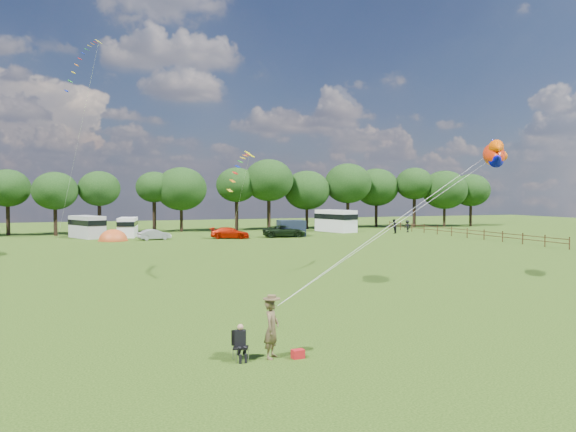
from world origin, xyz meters
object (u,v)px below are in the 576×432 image
object	(u,v)px
campervan_d	(336,220)
walker_a	(394,226)
car_c	(230,233)
tent_greyblue	(288,235)
camp_chair	(240,338)
fish_kite	(494,154)
car_d	(284,231)
kite_flyer	(272,329)
walker_b	(407,226)
campervan_b	(87,226)
campervan_c	(128,226)
car_b	(154,235)
tent_orange	(113,241)

from	to	relation	value
campervan_d	walker_a	distance (m)	8.27
car_c	walker_a	bearing A→B (deg)	-65.77
walker_a	tent_greyblue	bearing A→B (deg)	-46.95
tent_greyblue	walker_a	size ratio (longest dim) A/B	1.88
camp_chair	fish_kite	distance (m)	21.52
car_d	fish_kite	size ratio (longest dim) A/B	1.47
car_c	fish_kite	bearing A→B (deg)	-147.54
tent_greyblue	campervan_d	bearing A→B (deg)	27.50
kite_flyer	walker_b	world-z (taller)	kite_flyer
camp_chair	car_c	bearing A→B (deg)	96.55
campervan_b	walker_a	size ratio (longest dim) A/B	3.07
tent_greyblue	campervan_c	bearing A→B (deg)	165.66
campervan_d	fish_kite	xyz separation A→B (m)	(-10.35, -44.00, 5.96)
campervan_b	walker_a	bearing A→B (deg)	-124.16
car_d	campervan_c	bearing A→B (deg)	77.96
car_d	campervan_d	distance (m)	12.02
car_b	walker_b	bearing A→B (deg)	-101.20
campervan_d	car_b	bearing A→B (deg)	85.30
walker_b	campervan_b	bearing A→B (deg)	-23.41
fish_kite	walker_a	distance (m)	41.80
campervan_c	walker_b	xyz separation A→B (m)	(36.49, -4.88, -0.43)
walker_a	car_d	bearing A→B (deg)	-38.80
car_b	tent_orange	size ratio (longest dim) A/B	0.95
kite_flyer	walker_a	bearing A→B (deg)	3.30
campervan_c	campervan_d	size ratio (longest dim) A/B	0.77
campervan_d	fish_kite	size ratio (longest dim) A/B	1.83
car_d	camp_chair	bearing A→B (deg)	167.99
car_b	tent_greyblue	bearing A→B (deg)	-99.85
campervan_b	walker_b	bearing A→B (deg)	-121.53
campervan_b	tent_orange	xyz separation A→B (m)	(2.70, -5.33, -1.40)
fish_kite	walker_b	xyz separation A→B (m)	(19.01, 39.48, -6.75)
campervan_d	fish_kite	distance (m)	45.59
walker_a	campervan_b	bearing A→B (deg)	-50.46
camp_chair	car_d	bearing A→B (deg)	89.05
campervan_b	walker_a	world-z (taller)	campervan_b
car_d	campervan_b	size ratio (longest dim) A/B	0.91
car_c	tent_greyblue	size ratio (longest dim) A/B	1.23
campervan_c	campervan_d	world-z (taller)	campervan_d
car_d	walker_b	bearing A→B (deg)	-74.16
campervan_b	kite_flyer	xyz separation A→B (m)	(5.19, -53.95, -0.47)
camp_chair	tent_greyblue	bearing A→B (deg)	88.61
campervan_b	kite_flyer	bearing A→B (deg)	160.54
car_b	campervan_c	xyz separation A→B (m)	(-2.52, 5.66, 0.67)
car_c	tent_greyblue	bearing A→B (deg)	-53.28
walker_b	kite_flyer	bearing A→B (deg)	36.99
car_c	tent_orange	world-z (taller)	car_c
fish_kite	walker_b	distance (m)	44.33
tent_orange	walker_a	size ratio (longest dim) A/B	1.89
car_c	car_d	world-z (taller)	car_d
car_d	kite_flyer	distance (m)	50.18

